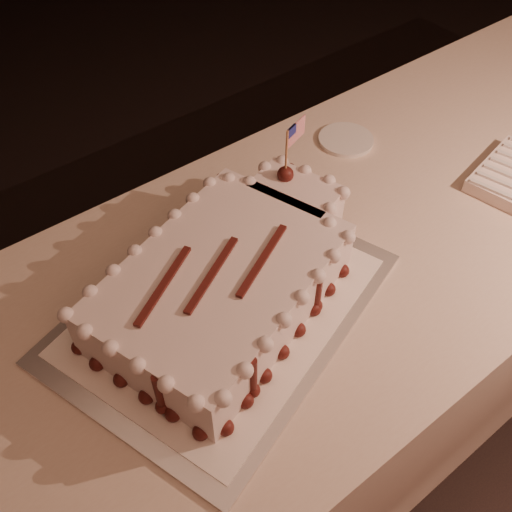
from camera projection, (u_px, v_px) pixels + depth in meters
banquet_table at (353, 316)px, 1.53m from camera, size 2.40×0.80×0.75m
cake_board at (223, 307)px, 1.08m from camera, size 0.72×0.62×0.01m
doily at (222, 305)px, 1.08m from camera, size 0.64×0.56×0.00m
sheet_cake at (231, 276)px, 1.05m from camera, size 0.60×0.44×0.23m
side_plate at (346, 140)px, 1.43m from camera, size 0.14×0.14×0.01m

